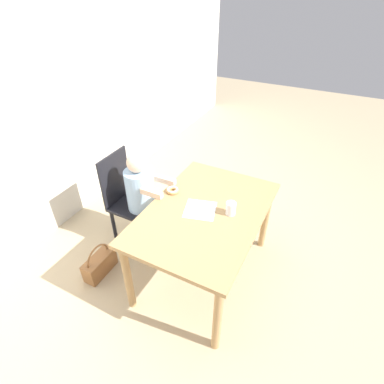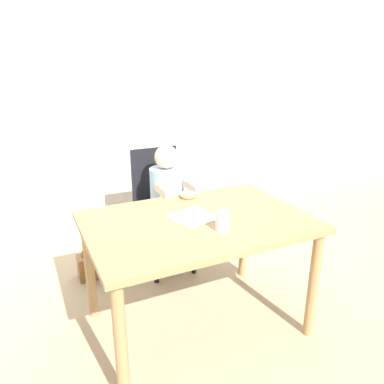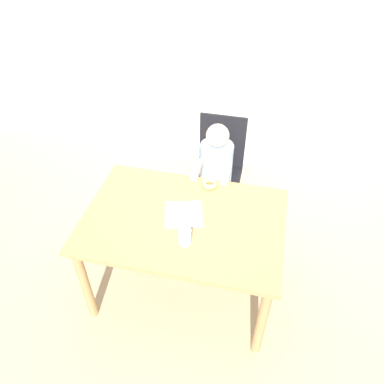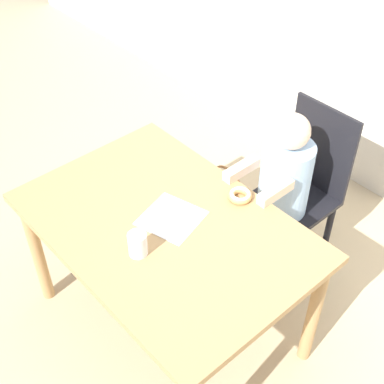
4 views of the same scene
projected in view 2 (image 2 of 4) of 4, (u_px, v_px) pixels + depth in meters
The scene contains 9 objects.
ground_plane at pixel (197, 323), 2.37m from camera, with size 12.00×12.00×0.00m, color tan.
wall_back at pixel (117, 98), 3.36m from camera, with size 8.00×0.05×2.50m.
dining_table at pixel (198, 234), 2.16m from camera, with size 1.26×0.86×0.72m.
chair at pixel (162, 209), 2.94m from camera, with size 0.38×0.45×0.93m.
child_figure at pixel (168, 211), 2.81m from camera, with size 0.26×0.43×1.00m.
donut at pixel (188, 195), 2.46m from camera, with size 0.11×0.11×0.03m.
napkin at pixel (193, 217), 2.16m from camera, with size 0.29×0.29×0.00m.
handbag at pixel (99, 263), 2.86m from camera, with size 0.32×0.13×0.32m.
cup at pixel (223, 221), 1.97m from camera, with size 0.08×0.08×0.10m.
Camera 2 is at (-0.86, -1.75, 1.58)m, focal length 35.00 mm.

